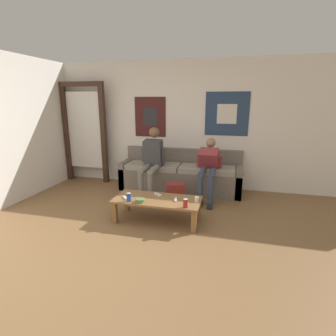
# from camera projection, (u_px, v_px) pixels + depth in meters

# --- Properties ---
(ground_plane) EXTENTS (18.00, 18.00, 0.00)m
(ground_plane) POSITION_uv_depth(u_px,v_px,m) (117.00, 250.00, 3.19)
(ground_plane) COLOR brown
(wall_back) EXTENTS (10.00, 0.07, 2.55)m
(wall_back) POSITION_uv_depth(u_px,v_px,m) (171.00, 125.00, 5.42)
(wall_back) COLOR white
(wall_back) RESTS_ON ground_plane
(door_frame) EXTENTS (1.00, 0.10, 2.15)m
(door_frame) POSITION_uv_depth(u_px,v_px,m) (85.00, 127.00, 5.69)
(door_frame) COLOR #382319
(door_frame) RESTS_ON ground_plane
(couch) EXTENTS (2.40, 0.67, 0.81)m
(couch) POSITION_uv_depth(u_px,v_px,m) (180.00, 176.00, 5.28)
(couch) COLOR #70665B
(couch) RESTS_ON ground_plane
(coffee_table) EXTENTS (1.29, 0.57, 0.35)m
(coffee_table) POSITION_uv_depth(u_px,v_px,m) (157.00, 202.00, 3.92)
(coffee_table) COLOR olive
(coffee_table) RESTS_ON ground_plane
(person_seated_adult) EXTENTS (0.47, 0.85, 1.28)m
(person_seated_adult) POSITION_uv_depth(u_px,v_px,m) (152.00, 159.00, 4.94)
(person_seated_adult) COLOR gray
(person_seated_adult) RESTS_ON ground_plane
(person_seated_teen) EXTENTS (0.47, 0.97, 1.08)m
(person_seated_teen) POSITION_uv_depth(u_px,v_px,m) (208.00, 166.00, 4.76)
(person_seated_teen) COLOR #384256
(person_seated_teen) RESTS_ON ground_plane
(backpack) EXTENTS (0.36, 0.32, 0.38)m
(backpack) POSITION_uv_depth(u_px,v_px,m) (175.00, 194.00, 4.56)
(backpack) COLOR maroon
(backpack) RESTS_ON ground_plane
(ceramic_bowl) EXTENTS (0.14, 0.14, 0.06)m
(ceramic_bowl) POSITION_uv_depth(u_px,v_px,m) (140.00, 200.00, 3.77)
(ceramic_bowl) COLOR #607F47
(ceramic_bowl) RESTS_ON coffee_table
(pillar_candle) EXTENTS (0.06, 0.06, 0.09)m
(pillar_candle) POSITION_uv_depth(u_px,v_px,m) (197.00, 199.00, 3.79)
(pillar_candle) COLOR silver
(pillar_candle) RESTS_ON coffee_table
(drink_can_blue) EXTENTS (0.07, 0.07, 0.12)m
(drink_can_blue) POSITION_uv_depth(u_px,v_px,m) (129.00, 197.00, 3.79)
(drink_can_blue) COLOR #28479E
(drink_can_blue) RESTS_ON coffee_table
(drink_can_red) EXTENTS (0.07, 0.07, 0.12)m
(drink_can_red) POSITION_uv_depth(u_px,v_px,m) (185.00, 203.00, 3.57)
(drink_can_red) COLOR maroon
(drink_can_red) RESTS_ON coffee_table
(game_controller_near_left) EXTENTS (0.06, 0.15, 0.03)m
(game_controller_near_left) POSITION_uv_depth(u_px,v_px,m) (176.00, 200.00, 3.84)
(game_controller_near_left) COLOR white
(game_controller_near_left) RESTS_ON coffee_table
(game_controller_near_right) EXTENTS (0.14, 0.11, 0.03)m
(game_controller_near_right) POSITION_uv_depth(u_px,v_px,m) (158.00, 194.00, 4.05)
(game_controller_near_right) COLOR white
(game_controller_near_right) RESTS_ON coffee_table
(game_controller_far_center) EXTENTS (0.12, 0.13, 0.03)m
(game_controller_far_center) POSITION_uv_depth(u_px,v_px,m) (125.00, 198.00, 3.91)
(game_controller_far_center) COLOR white
(game_controller_far_center) RESTS_ON coffee_table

